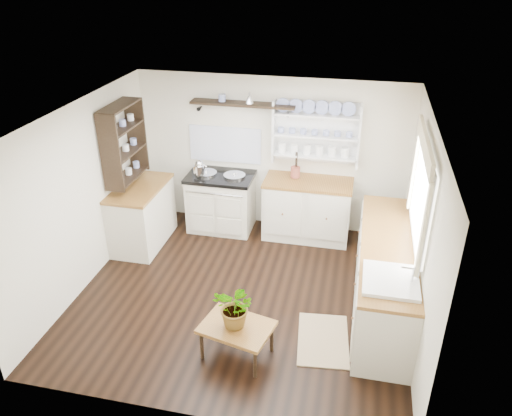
{
  "coord_description": "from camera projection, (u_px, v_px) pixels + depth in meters",
  "views": [
    {
      "loc": [
        1.26,
        -4.92,
        3.86
      ],
      "look_at": [
        0.13,
        0.25,
        1.1
      ],
      "focal_mm": 35.0,
      "sensor_mm": 36.0,
      "label": 1
    }
  ],
  "objects": [
    {
      "name": "ceiling",
      "position": [
        239.0,
        116.0,
        5.22
      ],
      "size": [
        4.0,
        3.8,
        0.01
      ],
      "primitive_type": "cube",
      "color": "white",
      "rests_on": "wall_back"
    },
    {
      "name": "high_shelf",
      "position": [
        243.0,
        105.0,
        7.02
      ],
      "size": [
        1.5,
        0.29,
        0.16
      ],
      "color": "black",
      "rests_on": "wall_back"
    },
    {
      "name": "floor",
      "position": [
        242.0,
        293.0,
        6.29
      ],
      "size": [
        4.0,
        3.8,
        0.01
      ],
      "primitive_type": "cube",
      "color": "black",
      "rests_on": "ground"
    },
    {
      "name": "kettle",
      "position": [
        199.0,
        167.0,
        7.25
      ],
      "size": [
        0.17,
        0.17,
        0.21
      ],
      "primitive_type": null,
      "color": "silver",
      "rests_on": "aga_cooker"
    },
    {
      "name": "wall_back",
      "position": [
        272.0,
        154.0,
        7.4
      ],
      "size": [
        4.0,
        0.02,
        2.3
      ],
      "primitive_type": "cube",
      "color": "silver",
      "rests_on": "ground"
    },
    {
      "name": "belfast_sink",
      "position": [
        389.0,
        290.0,
        5.03
      ],
      "size": [
        0.55,
        0.6,
        0.45
      ],
      "color": "white",
      "rests_on": "right_cabinets"
    },
    {
      "name": "wall_left",
      "position": [
        83.0,
        196.0,
        6.13
      ],
      "size": [
        0.02,
        3.8,
        2.3
      ],
      "primitive_type": "cube",
      "color": "silver",
      "rests_on": "ground"
    },
    {
      "name": "left_cabinets",
      "position": [
        142.0,
        214.0,
        7.18
      ],
      "size": [
        0.62,
        1.13,
        0.9
      ],
      "color": "beige",
      "rests_on": "floor"
    },
    {
      "name": "right_cabinets",
      "position": [
        384.0,
        275.0,
        5.84
      ],
      "size": [
        0.62,
        2.43,
        0.9
      ],
      "color": "beige",
      "rests_on": "floor"
    },
    {
      "name": "utensil_crock",
      "position": [
        295.0,
        172.0,
        7.21
      ],
      "size": [
        0.13,
        0.13,
        0.16
      ],
      "primitive_type": "cylinder",
      "color": "brown",
      "rests_on": "back_cabinets"
    },
    {
      "name": "potted_plant",
      "position": [
        236.0,
        307.0,
        5.05
      ],
      "size": [
        0.55,
        0.52,
        0.48
      ],
      "primitive_type": "imported",
      "rotation": [
        0.0,
        0.0,
        -0.43
      ],
      "color": "#3F7233",
      "rests_on": "center_table"
    },
    {
      "name": "left_shelving",
      "position": [
        124.0,
        142.0,
        6.7
      ],
      "size": [
        0.28,
        0.8,
        1.05
      ],
      "primitive_type": "cube",
      "color": "black",
      "rests_on": "wall_left"
    },
    {
      "name": "plate_rack",
      "position": [
        317.0,
        132.0,
        7.06
      ],
      "size": [
        1.2,
        0.22,
        0.9
      ],
      "color": "white",
      "rests_on": "wall_back"
    },
    {
      "name": "back_cabinets",
      "position": [
        307.0,
        208.0,
        7.34
      ],
      "size": [
        1.27,
        0.63,
        0.9
      ],
      "color": "beige",
      "rests_on": "floor"
    },
    {
      "name": "center_table",
      "position": [
        237.0,
        329.0,
        5.18
      ],
      "size": [
        0.82,
        0.66,
        0.39
      ],
      "rotation": [
        0.0,
        0.0,
        -0.23
      ],
      "color": "brown",
      "rests_on": "floor"
    },
    {
      "name": "floor_rug",
      "position": [
        323.0,
        340.0,
        5.53
      ],
      "size": [
        0.63,
        0.9,
        0.02
      ],
      "primitive_type": "cube",
      "rotation": [
        0.0,
        0.0,
        0.1
      ],
      "color": "#937B55",
      "rests_on": "floor"
    },
    {
      "name": "aga_cooker",
      "position": [
        221.0,
        201.0,
        7.57
      ],
      "size": [
        0.99,
        0.69,
        0.91
      ],
      "color": "beige",
      "rests_on": "floor"
    },
    {
      "name": "wall_right",
      "position": [
        421.0,
        232.0,
        5.37
      ],
      "size": [
        0.02,
        3.8,
        2.3
      ],
      "primitive_type": "cube",
      "color": "silver",
      "rests_on": "ground"
    },
    {
      "name": "window",
      "position": [
        421.0,
        191.0,
        5.32
      ],
      "size": [
        0.08,
        1.55,
        1.22
      ],
      "color": "white",
      "rests_on": "wall_right"
    }
  ]
}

